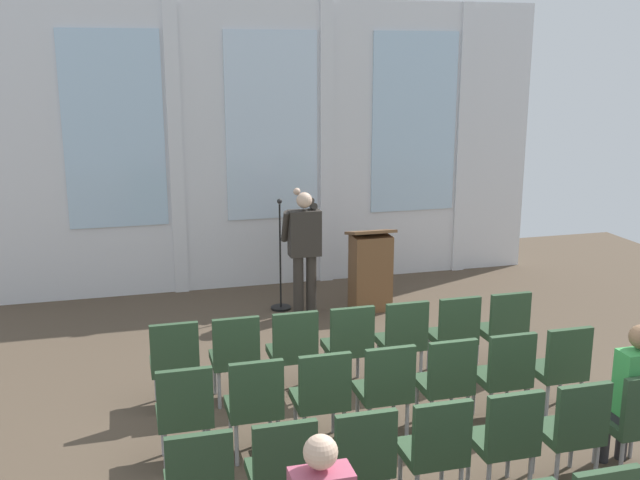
# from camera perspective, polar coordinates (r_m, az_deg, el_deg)

# --- Properties ---
(ground_plane) EXTENTS (14.27, 14.27, 0.00)m
(ground_plane) POSITION_cam_1_polar(r_m,az_deg,el_deg) (6.69, 6.37, -16.80)
(ground_plane) COLOR brown
(rear_partition) EXTENTS (8.37, 0.14, 4.21)m
(rear_partition) POSITION_cam_1_polar(r_m,az_deg,el_deg) (11.11, -3.54, 7.29)
(rear_partition) COLOR silver
(rear_partition) RESTS_ON ground
(speaker) EXTENTS (0.52, 0.69, 1.68)m
(speaker) POSITION_cam_1_polar(r_m,az_deg,el_deg) (9.93, -1.22, -0.30)
(speaker) COLOR #332D28
(speaker) RESTS_ON ground
(mic_stand) EXTENTS (0.28, 0.28, 1.55)m
(mic_stand) POSITION_cam_1_polar(r_m,az_deg,el_deg) (10.29, -3.03, -3.50)
(mic_stand) COLOR black
(mic_stand) RESTS_ON ground
(lectern) EXTENTS (0.60, 0.48, 1.16)m
(lectern) POSITION_cam_1_polar(r_m,az_deg,el_deg) (10.24, 3.88, -2.34)
(lectern) COLOR brown
(lectern) RESTS_ON ground
(chair_r0_c0) EXTENTS (0.46, 0.44, 0.94)m
(chair_r0_c0) POSITION_cam_1_polar(r_m,az_deg,el_deg) (7.49, -11.08, -8.94)
(chair_r0_c0) COLOR #99999E
(chair_r0_c0) RESTS_ON ground
(chair_r0_c1) EXTENTS (0.46, 0.44, 0.94)m
(chair_r0_c1) POSITION_cam_1_polar(r_m,az_deg,el_deg) (7.54, -6.53, -8.59)
(chair_r0_c1) COLOR #99999E
(chair_r0_c1) RESTS_ON ground
(chair_r0_c2) EXTENTS (0.46, 0.44, 0.94)m
(chair_r0_c2) POSITION_cam_1_polar(r_m,az_deg,el_deg) (7.65, -2.07, -8.19)
(chair_r0_c2) COLOR #99999E
(chair_r0_c2) RESTS_ON ground
(chair_r0_c3) EXTENTS (0.46, 0.44, 0.94)m
(chair_r0_c3) POSITION_cam_1_polar(r_m,az_deg,el_deg) (7.79, 2.23, -7.76)
(chair_r0_c3) COLOR #99999E
(chair_r0_c3) RESTS_ON ground
(chair_r0_c4) EXTENTS (0.46, 0.44, 0.94)m
(chair_r0_c4) POSITION_cam_1_polar(r_m,az_deg,el_deg) (7.98, 6.35, -7.31)
(chair_r0_c4) COLOR #99999E
(chair_r0_c4) RESTS_ON ground
(chair_r0_c5) EXTENTS (0.46, 0.44, 0.94)m
(chair_r0_c5) POSITION_cam_1_polar(r_m,az_deg,el_deg) (8.20, 10.25, -6.85)
(chair_r0_c5) COLOR #99999E
(chair_r0_c5) RESTS_ON ground
(chair_r0_c6) EXTENTS (0.46, 0.44, 0.94)m
(chair_r0_c6) POSITION_cam_1_polar(r_m,az_deg,el_deg) (8.46, 13.92, -6.38)
(chair_r0_c6) COLOR #99999E
(chair_r0_c6) RESTS_ON ground
(chair_r1_c0) EXTENTS (0.46, 0.44, 0.94)m
(chair_r1_c0) POSITION_cam_1_polar(r_m,az_deg,el_deg) (6.49, -10.32, -12.63)
(chair_r1_c0) COLOR #99999E
(chair_r1_c0) RESTS_ON ground
(chair_r1_c1) EXTENTS (0.46, 0.44, 0.94)m
(chair_r1_c1) POSITION_cam_1_polar(r_m,az_deg,el_deg) (6.55, -5.02, -12.17)
(chair_r1_c1) COLOR #99999E
(chair_r1_c1) RESTS_ON ground
(chair_r1_c2) EXTENTS (0.46, 0.44, 0.94)m
(chair_r1_c2) POSITION_cam_1_polar(r_m,az_deg,el_deg) (6.67, 0.13, -11.63)
(chair_r1_c2) COLOR #99999E
(chair_r1_c2) RESTS_ON ground
(chair_r1_c3) EXTENTS (0.46, 0.44, 0.94)m
(chair_r1_c3) POSITION_cam_1_polar(r_m,az_deg,el_deg) (6.83, 5.04, -11.03)
(chair_r1_c3) COLOR #99999E
(chair_r1_c3) RESTS_ON ground
(chair_r1_c4) EXTENTS (0.46, 0.44, 0.94)m
(chair_r1_c4) POSITION_cam_1_polar(r_m,az_deg,el_deg) (7.04, 9.66, -10.39)
(chair_r1_c4) COLOR #99999E
(chair_r1_c4) RESTS_ON ground
(chair_r1_c5) EXTENTS (0.46, 0.44, 0.94)m
(chair_r1_c5) POSITION_cam_1_polar(r_m,az_deg,el_deg) (7.30, 13.97, -9.72)
(chair_r1_c5) COLOR #99999E
(chair_r1_c5) RESTS_ON ground
(chair_r1_c6) EXTENTS (0.46, 0.44, 0.94)m
(chair_r1_c6) POSITION_cam_1_polar(r_m,az_deg,el_deg) (7.59, 17.96, -9.06)
(chair_r1_c6) COLOR #99999E
(chair_r1_c6) RESTS_ON ground
(chair_r2_c0) EXTENTS (0.46, 0.44, 0.94)m
(chair_r2_c0) POSITION_cam_1_polar(r_m,az_deg,el_deg) (5.52, -9.26, -17.64)
(chair_r2_c0) COLOR #99999E
(chair_r2_c0) RESTS_ON ground
(chair_r2_c1) EXTENTS (0.46, 0.44, 0.94)m
(chair_r2_c1) POSITION_cam_1_polar(r_m,az_deg,el_deg) (5.59, -2.92, -17.00)
(chair_r2_c1) COLOR #99999E
(chair_r2_c1) RESTS_ON ground
(chair_r2_c2) EXTENTS (0.46, 0.44, 0.94)m
(chair_r2_c2) POSITION_cam_1_polar(r_m,az_deg,el_deg) (5.73, 3.15, -16.20)
(chair_r2_c2) COLOR #99999E
(chair_r2_c2) RESTS_ON ground
(chair_r2_c3) EXTENTS (0.46, 0.44, 0.94)m
(chair_r2_c3) POSITION_cam_1_polar(r_m,az_deg,el_deg) (5.92, 8.82, -15.29)
(chair_r2_c3) COLOR #99999E
(chair_r2_c3) RESTS_ON ground
(chair_r2_c4) EXTENTS (0.46, 0.44, 0.94)m
(chair_r2_c4) POSITION_cam_1_polar(r_m,az_deg,el_deg) (6.17, 14.05, -14.32)
(chair_r2_c4) COLOR #99999E
(chair_r2_c4) RESTS_ON ground
(chair_r2_c5) EXTENTS (0.46, 0.44, 0.94)m
(chair_r2_c5) POSITION_cam_1_polar(r_m,az_deg,el_deg) (6.46, 18.81, -13.32)
(chair_r2_c5) COLOR #99999E
(chair_r2_c5) RESTS_ON ground
(chair_r2_c6) EXTENTS (0.46, 0.44, 0.94)m
(chair_r2_c6) POSITION_cam_1_polar(r_m,az_deg,el_deg) (6.78, 23.09, -12.34)
(chair_r2_c6) COLOR #99999E
(chair_r2_c6) RESTS_ON ground
(audience_r2_c6) EXTENTS (0.36, 0.39, 1.31)m
(audience_r2_c6) POSITION_cam_1_polar(r_m,az_deg,el_deg) (6.76, 22.82, -10.58)
(audience_r2_c6) COLOR #2D2D33
(audience_r2_c6) RESTS_ON ground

